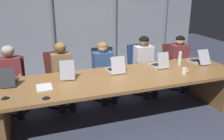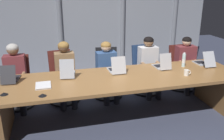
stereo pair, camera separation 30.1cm
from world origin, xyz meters
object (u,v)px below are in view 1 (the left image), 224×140
Objects in this scene: laptop_center at (115,68)px; person_center at (104,67)px; laptop_left_mid at (67,74)px; conference_mic_middle at (46,97)px; office_chair_right_end at (175,70)px; person_right_mid at (145,62)px; laptop_right_mid at (159,64)px; person_left_end at (11,76)px; laptop_left_end at (9,80)px; person_left_mid at (63,71)px; person_right_end at (181,59)px; laptop_right_end at (199,60)px; conference_mic_left_side at (5,97)px; office_chair_right_mid at (140,74)px; water_bottle_primary at (180,59)px; spiral_notepad at (44,88)px; office_chair_left_end at (13,90)px; office_chair_left_mid at (60,84)px; office_chair_center at (104,79)px; coffee_mug_near at (185,71)px.

person_center is at bearing 2.54° from laptop_center.
conference_mic_middle is at bearing 158.16° from laptop_left_mid.
person_right_mid is at bearing -83.87° from office_chair_right_end.
laptop_right_mid is 0.32× the size of person_left_end.
laptop_left_end is 0.37× the size of person_left_mid.
person_right_mid is 0.86m from person_right_end.
laptop_right_end is 4.12× the size of conference_mic_left_side.
person_center is (-0.85, -0.16, 0.29)m from office_chair_right_mid.
spiral_notepad is (-2.48, -0.30, -0.11)m from water_bottle_primary.
spiral_notepad is at bearing 32.88° from office_chair_left_end.
office_chair_left_end is 3.53× the size of water_bottle_primary.
laptop_left_end is 1.42× the size of spiral_notepad.
person_left_end is (-2.54, -0.16, 0.32)m from office_chair_right_mid.
office_chair_left_mid is 0.90m from person_left_end.
laptop_right_end is at bearing 75.44° from person_left_mid.
conference_mic_middle is at bearing -140.43° from laptop_left_end.
office_chair_center reaches higher than office_chair_left_end.
office_chair_right_end is 3.11m from spiral_notepad.
laptop_right_mid is 1.05m from person_center.
laptop_left_end reaches higher than office_chair_right_end.
person_left_end is (-0.88, 0.55, -0.12)m from laptop_left_mid.
laptop_left_mid is 1.67m from laptop_right_mid.
laptop_center is at bearing -81.91° from laptop_left_mid.
water_bottle_primary is at bearing -92.05° from laptop_center.
laptop_left_end is at bearing 87.56° from laptop_right_mid.
person_right_end is (3.40, 0.54, -0.15)m from laptop_left_end.
laptop_left_mid is 1.19m from office_chair_center.
coffee_mug_near is (2.79, -1.18, 0.45)m from office_chair_left_end.
laptop_right_end is 3.64× the size of coffee_mug_near.
conference_mic_middle is (0.50, -1.40, 0.41)m from office_chair_left_end.
laptop_center is 0.84m from office_chair_center.
conference_mic_middle is at bearing 103.57° from laptop_right_end.
person_left_end is 1.68m from person_center.
laptop_left_end is 0.85m from conference_mic_middle.
laptop_right_mid is 0.33× the size of person_center.
laptop_right_end is at bearing 72.76° from office_chair_center.
water_bottle_primary is at bearing 21.51° from office_chair_right_mid.
office_chair_center is 1.72m from person_right_end.
coffee_mug_near is (0.22, -1.03, 0.12)m from person_right_mid.
water_bottle_primary is (2.09, -0.04, 0.06)m from laptop_left_mid.
office_chair_right_mid is at bearing -173.37° from person_right_mid.
conference_mic_middle is at bearing -174.48° from coffee_mug_near.
person_right_mid is (2.54, 0.55, -0.12)m from laptop_left_end.
office_chair_right_end is at bearing 19.51° from spiral_notepad.
laptop_left_mid is 1.14× the size of laptop_right_mid.
office_chair_left_mid is (-2.57, 0.74, -0.44)m from laptop_right_end.
office_chair_right_end is 3.25m from conference_mic_middle.
office_chair_right_mid is at bearing 96.61° from office_chair_center.
laptop_left_end is 0.38× the size of person_center.
person_right_end is at bearing 4.26° from office_chair_right_end.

